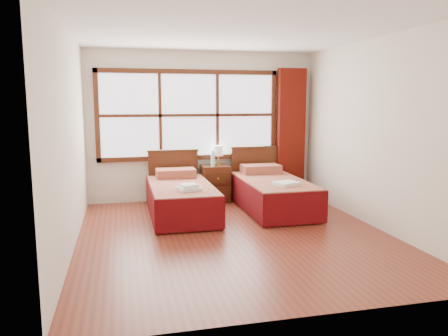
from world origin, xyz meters
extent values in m
plane|color=maroon|center=(0.00, 0.00, 0.00)|extent=(4.50, 4.50, 0.00)
plane|color=white|center=(0.00, 0.00, 2.60)|extent=(4.50, 4.50, 0.00)
plane|color=silver|center=(0.00, 2.25, 1.30)|extent=(4.00, 0.00, 4.00)
plane|color=silver|center=(-2.00, 0.00, 1.30)|extent=(0.00, 4.50, 4.50)
plane|color=silver|center=(2.00, 0.00, 1.30)|extent=(0.00, 4.50, 4.50)
cube|color=white|center=(-0.25, 2.22, 1.50)|extent=(3.00, 0.02, 1.40)
cube|color=#48200F|center=(-0.25, 2.20, 0.76)|extent=(3.16, 0.06, 0.08)
cube|color=#48200F|center=(-0.25, 2.20, 2.24)|extent=(3.16, 0.06, 0.08)
cube|color=#48200F|center=(-1.79, 2.20, 1.50)|extent=(0.08, 0.06, 1.56)
cube|color=#48200F|center=(1.29, 2.20, 1.50)|extent=(0.08, 0.06, 1.56)
cube|color=#48200F|center=(-0.75, 2.20, 1.50)|extent=(0.05, 0.05, 1.40)
cube|color=#48200F|center=(0.25, 2.20, 1.50)|extent=(0.05, 0.05, 1.40)
cube|color=#48200F|center=(-0.25, 2.20, 1.50)|extent=(3.00, 0.05, 0.05)
cube|color=#5F1209|center=(1.60, 2.11, 1.17)|extent=(0.50, 0.16, 2.30)
cube|color=#411F0D|center=(-0.55, 1.13, 0.13)|extent=(0.82, 1.64, 0.27)
cube|color=maroon|center=(-0.55, 1.13, 0.38)|extent=(0.92, 1.81, 0.22)
cube|color=#670A0E|center=(-1.01, 1.13, 0.25)|extent=(0.03, 1.81, 0.45)
cube|color=#670A0E|center=(-0.09, 1.13, 0.25)|extent=(0.03, 1.81, 0.45)
cube|color=#670A0E|center=(-0.55, 0.23, 0.25)|extent=(0.92, 0.03, 0.45)
cube|color=maroon|center=(-0.55, 1.79, 0.56)|extent=(0.64, 0.37, 0.14)
cube|color=#48200F|center=(-0.55, 2.14, 0.44)|extent=(0.85, 0.06, 0.89)
cube|color=#411F0D|center=(-0.55, 2.14, 0.90)|extent=(0.89, 0.08, 0.04)
cube|color=#411F0D|center=(0.93, 1.13, 0.14)|extent=(0.84, 1.68, 0.27)
cube|color=maroon|center=(0.93, 1.13, 0.39)|extent=(0.94, 1.86, 0.23)
cube|color=#670A0E|center=(0.46, 1.13, 0.25)|extent=(0.03, 1.86, 0.46)
cube|color=#670A0E|center=(1.40, 1.13, 0.25)|extent=(0.03, 1.86, 0.46)
cube|color=#670A0E|center=(0.93, 0.20, 0.25)|extent=(0.94, 0.03, 0.46)
cube|color=maroon|center=(0.93, 1.80, 0.57)|extent=(0.66, 0.38, 0.15)
cube|color=#48200F|center=(0.93, 2.14, 0.46)|extent=(0.88, 0.06, 0.91)
cube|color=#411F0D|center=(0.93, 2.14, 0.92)|extent=(0.91, 0.08, 0.04)
cube|color=#48200F|center=(0.17, 2.00, 0.32)|extent=(0.48, 0.42, 0.63)
cube|color=#411F0D|center=(0.17, 1.78, 0.19)|extent=(0.42, 0.02, 0.19)
cube|color=#411F0D|center=(0.17, 1.78, 0.44)|extent=(0.42, 0.02, 0.19)
sphere|color=#AC843A|center=(0.17, 1.76, 0.19)|extent=(0.03, 0.03, 0.03)
sphere|color=#AC843A|center=(0.17, 1.76, 0.44)|extent=(0.03, 0.03, 0.03)
cube|color=white|center=(-0.50, 0.69, 0.51)|extent=(0.36, 0.33, 0.05)
cube|color=white|center=(-0.50, 0.69, 0.56)|extent=(0.27, 0.25, 0.04)
cube|color=white|center=(0.97, 0.67, 0.53)|extent=(0.40, 0.38, 0.05)
cylinder|color=gold|center=(0.23, 2.05, 0.64)|extent=(0.11, 0.11, 0.02)
cylinder|color=gold|center=(0.23, 2.05, 0.73)|extent=(0.02, 0.02, 0.15)
cylinder|color=white|center=(0.23, 2.05, 0.89)|extent=(0.18, 0.18, 0.18)
cylinder|color=#C2E5FA|center=(0.12, 1.99, 0.75)|extent=(0.07, 0.07, 0.23)
cylinder|color=#1643AC|center=(0.12, 1.99, 0.88)|extent=(0.03, 0.03, 0.03)
cylinder|color=#C2E5FA|center=(0.10, 1.90, 0.75)|extent=(0.07, 0.07, 0.23)
cylinder|color=#1643AC|center=(0.10, 1.90, 0.88)|extent=(0.03, 0.03, 0.03)
camera|label=1|loc=(-1.41, -5.34, 1.74)|focal=35.00mm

